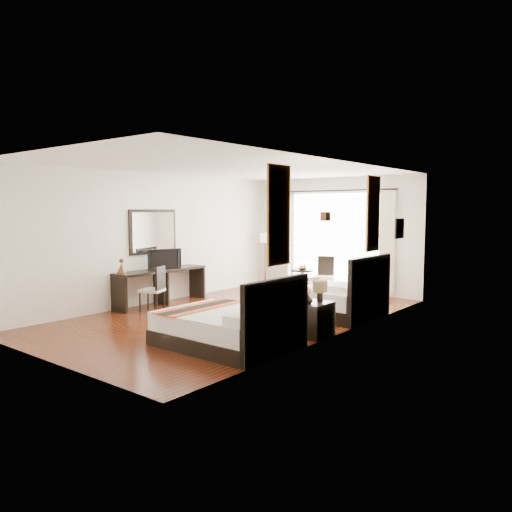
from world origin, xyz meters
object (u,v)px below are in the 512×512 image
Objects in this scene: vase at (308,302)px; console_desk at (161,287)px; nightstand at (314,319)px; television at (163,259)px; bed_near at (229,327)px; window_chair at (325,283)px; fruit_bowl at (303,269)px; bed_far at (325,298)px; table_lamp at (320,288)px; side_table at (302,282)px; floor_lamp at (265,241)px; desk_chair at (153,297)px.

console_desk is (-3.99, 0.43, -0.20)m from vase.
nightstand is 0.75× the size of television.
vase is (0.67, 1.11, 0.29)m from bed_near.
window_chair is (2.12, 3.21, -0.10)m from console_desk.
fruit_bowl is at bearing 58.70° from console_desk.
television is (-3.97, 0.48, 0.40)m from vase.
bed_far is 3.51m from console_desk.
bed_near is 2.14× the size of window_chair.
nightstand is 3.94m from window_chair.
table_lamp is 0.64× the size of side_table.
bed_near reaches higher than table_lamp.
table_lamp is at bearing -52.27° from side_table.
nightstand is 0.41× the size of floor_lamp.
nightstand is at bearing 90.18° from vase.
nightstand is at bearing 62.41° from bed_near.
floor_lamp is at bearing -110.51° from desk_chair.
console_desk reaches higher than fruit_bowl.
fruit_bowl is (-2.26, 3.10, 0.35)m from nightstand.
bed_near is at bearing -24.88° from console_desk.
side_table is (1.26, 3.46, 0.03)m from desk_chair.
nightstand is 3.89m from side_table.
bed_far is 2.17m from fruit_bowl.
desk_chair reaches higher than table_lamp.
vase is 0.70× the size of fruit_bowl.
side_table is (1.67, 2.83, -0.67)m from television.
television is 0.54× the size of floor_lamp.
side_table is at bearing 141.34° from fruit_bowl.
table_lamp is 4.01m from television.
television is at bearing -120.64° from side_table.
vase is at bearing -95.48° from table_lamp.
console_desk is at bearing -120.48° from side_table.
window_chair is at bearing 117.26° from vase.
bed_near is 3.23× the size of side_table.
console_desk is at bearing -121.30° from fruit_bowl.
table_lamp is 2.57× the size of vase.
side_table is 0.33m from fruit_bowl.
console_desk is (-3.99, 0.26, 0.10)m from nightstand.
bed_far reaches higher than bed_near.
vase is at bearing 157.90° from desk_chair.
fruit_bowl is (-1.59, 4.39, 0.34)m from bed_near.
bed_far is at bearing 10.40° from window_chair.
side_table is at bearing 127.73° from table_lamp.
side_table is 0.66× the size of window_chair.
vase is 0.20× the size of television.
floor_lamp reaches higher than table_lamp.
bed_far is at bearing 115.18° from nightstand.
desk_chair is at bearing 161.69° from bed_near.
table_lamp is 0.42× the size of desk_chair.
desk_chair is (0.41, -0.64, -0.70)m from television.
window_chair reaches higher than table_lamp.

